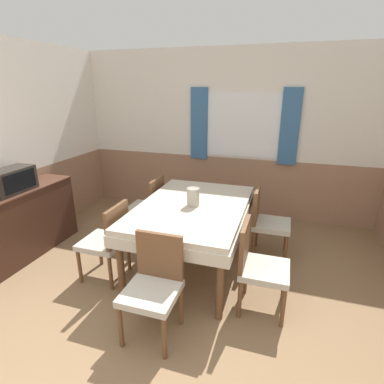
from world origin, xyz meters
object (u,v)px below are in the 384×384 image
at_px(chair_right_far, 267,220).
at_px(tv, 11,181).
at_px(dining_table, 192,213).
at_px(vase, 193,197).
at_px(chair_head_near, 154,283).
at_px(chair_left_far, 149,205).
at_px(chair_left_near, 108,239).
at_px(chair_right_near, 258,264).
at_px(sideboard, 17,225).

distance_m(chair_right_far, tv, 3.08).
xyz_separation_m(dining_table, vase, (0.01, -0.02, 0.20)).
relative_size(chair_head_near, chair_left_far, 1.00).
bearing_deg(chair_left_near, vase, -59.02).
xyz_separation_m(chair_right_near, tv, (-2.88, 0.07, 0.52)).
relative_size(dining_table, vase, 8.55).
xyz_separation_m(chair_head_near, tv, (-2.08, 0.63, 0.52)).
distance_m(dining_table, tv, 2.15).
xyz_separation_m(dining_table, chair_head_near, (0.00, -1.07, -0.20)).
xyz_separation_m(dining_table, chair_left_near, (-0.80, -0.51, -0.20)).
bearing_deg(chair_right_far, sideboard, -71.53).
height_order(chair_right_near, vase, vase).
bearing_deg(tv, chair_right_near, -1.37).
bearing_deg(vase, sideboard, -168.35).
bearing_deg(chair_head_near, vase, -90.78).
xyz_separation_m(chair_head_near, chair_right_far, (0.80, 1.58, 0.00)).
bearing_deg(dining_table, chair_head_near, -90.00).
bearing_deg(chair_right_near, vase, -121.88).
height_order(chair_right_far, vase, vase).
relative_size(chair_left_near, chair_right_far, 1.00).
height_order(chair_right_far, sideboard, chair_right_far).
xyz_separation_m(chair_right_near, sideboard, (-2.90, 0.05, -0.04)).
distance_m(chair_left_near, sideboard, 1.31).
height_order(chair_right_near, chair_left_far, same).
height_order(sideboard, vase, vase).
distance_m(chair_head_near, chair_left_far, 1.77).
bearing_deg(chair_right_near, chair_left_far, -122.61).
height_order(chair_head_near, chair_right_near, same).
relative_size(chair_left_near, chair_right_near, 1.00).
relative_size(chair_left_far, sideboard, 0.55).
xyz_separation_m(chair_right_far, chair_right_near, (0.00, -1.02, 0.00)).
bearing_deg(dining_table, chair_left_far, 147.39).
height_order(chair_left_near, vase, vase).
distance_m(chair_right_near, chair_left_far, 1.89).
bearing_deg(chair_left_far, dining_table, -122.61).
xyz_separation_m(chair_right_near, vase, (-0.78, 0.49, 0.40)).
bearing_deg(chair_left_near, tv, 86.94).
bearing_deg(dining_table, chair_right_far, 32.61).
height_order(dining_table, chair_left_far, chair_left_far).
relative_size(sideboard, tv, 3.01).
bearing_deg(chair_left_near, chair_right_near, -90.00).
bearing_deg(vase, chair_right_far, 34.23).
bearing_deg(dining_table, chair_left_near, -147.39).
xyz_separation_m(sideboard, tv, (0.02, 0.02, 0.56)).
bearing_deg(tv, chair_left_near, -3.06).
xyz_separation_m(chair_left_near, chair_left_far, (0.00, 1.02, 0.00)).
bearing_deg(dining_table, chair_right_near, -32.61).
height_order(chair_left_near, chair_right_near, same).
distance_m(chair_right_far, sideboard, 3.06).
xyz_separation_m(tv, vase, (2.10, 0.42, -0.12)).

